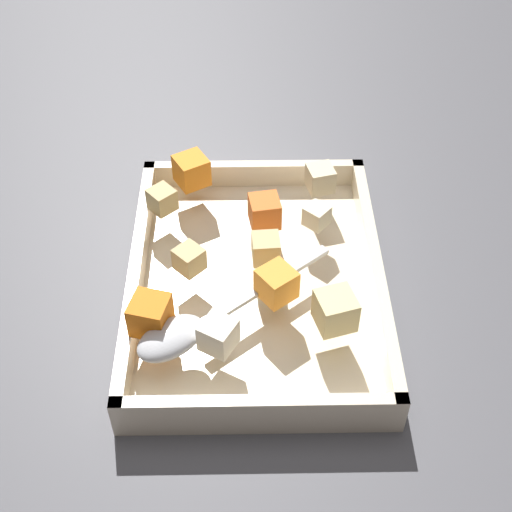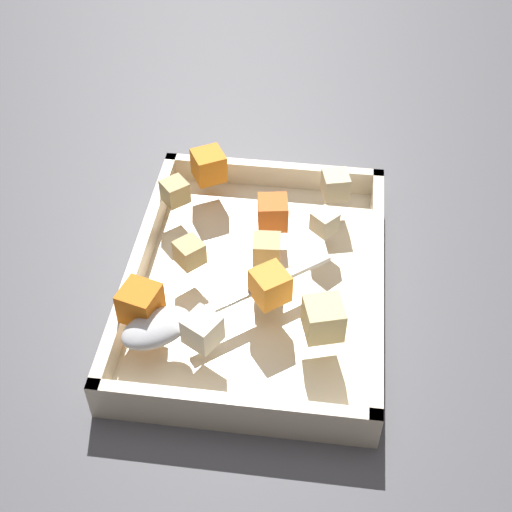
% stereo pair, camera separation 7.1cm
% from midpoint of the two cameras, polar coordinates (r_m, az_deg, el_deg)
% --- Properties ---
extents(ground_plane, '(4.00, 4.00, 0.00)m').
position_cam_midpoint_polar(ground_plane, '(0.75, 3.51, -2.75)').
color(ground_plane, '#4C4C51').
extents(baking_dish, '(0.33, 0.25, 0.04)m').
position_cam_midpoint_polar(baking_dish, '(0.74, 2.75, -2.39)').
color(baking_dish, beige).
rests_on(baking_dish, ground_plane).
extents(carrot_chunk_corner_sw, '(0.04, 0.04, 0.03)m').
position_cam_midpoint_polar(carrot_chunk_corner_sw, '(0.81, -1.25, 7.08)').
color(carrot_chunk_corner_sw, orange).
rests_on(carrot_chunk_corner_sw, baking_dish).
extents(carrot_chunk_corner_ne, '(0.04, 0.04, 0.03)m').
position_cam_midpoint_polar(carrot_chunk_corner_ne, '(0.75, 3.79, 3.36)').
color(carrot_chunk_corner_ne, orange).
rests_on(carrot_chunk_corner_ne, baking_dish).
extents(carrot_chunk_center, '(0.04, 0.04, 0.03)m').
position_cam_midpoint_polar(carrot_chunk_center, '(0.66, -6.14, -3.88)').
color(carrot_chunk_center, orange).
rests_on(carrot_chunk_center, baking_dish).
extents(carrot_chunk_mid_left, '(0.04, 0.04, 0.03)m').
position_cam_midpoint_polar(carrot_chunk_mid_left, '(0.68, 4.13, -2.51)').
color(carrot_chunk_mid_left, orange).
rests_on(carrot_chunk_mid_left, baking_dish).
extents(potato_chunk_heap_side, '(0.04, 0.04, 0.03)m').
position_cam_midpoint_polar(potato_chunk_heap_side, '(0.65, 8.48, -5.09)').
color(potato_chunk_heap_side, '#E0CC89').
rests_on(potato_chunk_heap_side, baking_dish).
extents(potato_chunk_heap_top, '(0.03, 0.03, 0.02)m').
position_cam_midpoint_polar(potato_chunk_heap_top, '(0.75, 8.16, 2.56)').
color(potato_chunk_heap_top, beige).
rests_on(potato_chunk_heap_top, baking_dish).
extents(potato_chunk_near_left, '(0.04, 0.04, 0.02)m').
position_cam_midpoint_polar(potato_chunk_near_left, '(0.78, -3.87, 5.01)').
color(potato_chunk_near_left, tan).
rests_on(potato_chunk_near_left, baking_dish).
extents(potato_chunk_near_right, '(0.04, 0.04, 0.02)m').
position_cam_midpoint_polar(potato_chunk_near_right, '(0.71, -2.46, 0.14)').
color(potato_chunk_near_right, tan).
rests_on(potato_chunk_near_right, baking_dish).
extents(potato_chunk_rim_edge, '(0.03, 0.03, 0.03)m').
position_cam_midpoint_polar(potato_chunk_rim_edge, '(0.80, 8.88, 5.49)').
color(potato_chunk_rim_edge, beige).
rests_on(potato_chunk_rim_edge, baking_dish).
extents(potato_chunk_far_left, '(0.03, 0.03, 0.03)m').
position_cam_midpoint_polar(potato_chunk_far_left, '(0.71, 3.86, 0.33)').
color(potato_chunk_far_left, tan).
rests_on(potato_chunk_far_left, baking_dish).
extents(parsnip_chunk_front_center, '(0.04, 0.04, 0.03)m').
position_cam_midpoint_polar(parsnip_chunk_front_center, '(0.64, -1.10, -6.05)').
color(parsnip_chunk_front_center, silver).
rests_on(parsnip_chunk_front_center, baking_dish).
extents(serving_spoon, '(0.16, 0.19, 0.02)m').
position_cam_midpoint_polar(serving_spoon, '(0.66, -3.73, -5.44)').
color(serving_spoon, silver).
rests_on(serving_spoon, baking_dish).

